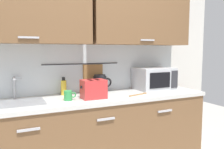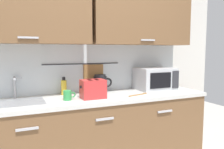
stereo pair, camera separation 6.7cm
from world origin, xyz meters
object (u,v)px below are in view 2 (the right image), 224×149
microwave (155,79)px  toaster (93,89)px  dish_soap_bottle (64,87)px  mug_near_sink (68,95)px  wooden_spoon (140,94)px  electric_kettle (100,84)px

microwave → toaster: size_ratio=1.80×
dish_soap_bottle → toaster: (0.23, -0.30, 0.01)m
microwave → mug_near_sink: microwave is taller
microwave → wooden_spoon: 0.43m
dish_soap_bottle → mug_near_sink: (-0.02, -0.29, -0.04)m
electric_kettle → wooden_spoon: bearing=-41.0°
electric_kettle → microwave: bearing=-6.1°
electric_kettle → wooden_spoon: (0.35, -0.31, -0.10)m
electric_kettle → mug_near_sink: bearing=-149.8°
electric_kettle → toaster: (-0.18, -0.27, -0.01)m
electric_kettle → mug_near_sink: (-0.44, -0.25, -0.05)m
toaster → microwave: bearing=12.6°
dish_soap_bottle → wooden_spoon: bearing=-23.7°
electric_kettle → toaster: electric_kettle is taller
electric_kettle → dish_soap_bottle: bearing=175.7°
toaster → wooden_spoon: 0.54m
microwave → wooden_spoon: bearing=-146.1°
electric_kettle → mug_near_sink: electric_kettle is taller
dish_soap_bottle → microwave: bearing=-5.5°
dish_soap_bottle → toaster: size_ratio=0.77×
wooden_spoon → mug_near_sink: bearing=176.3°
microwave → electric_kettle: size_ratio=2.03×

